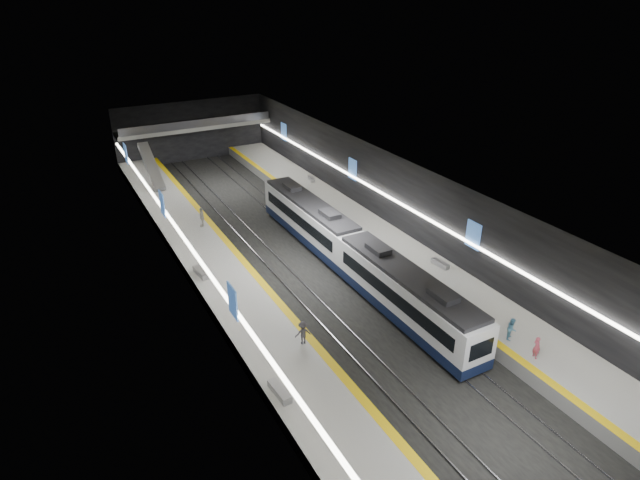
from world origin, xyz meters
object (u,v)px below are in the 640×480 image
passenger_right_b (512,329)px  passenger_left_a (202,217)px  escalator (151,166)px  bench_left_far (201,273)px  bench_right_near (440,264)px  train (352,251)px  bench_left_near (280,392)px  passenger_right_a (537,348)px  passenger_left_b (303,333)px  bench_right_far (311,179)px

passenger_right_b → passenger_left_a: passenger_left_a is taller
escalator → passenger_left_a: size_ratio=4.20×
escalator → bench_left_far: 24.00m
bench_right_near → escalator: bearing=112.6°
train → bench_left_near: train is taller
escalator → passenger_right_a: (13.79, -44.05, -1.13)m
passenger_right_a → passenger_left_a: (-12.47, 29.29, 0.18)m
train → bench_right_near: bearing=-31.3°
passenger_right_b → bench_right_near: bearing=41.6°
train → bench_right_near: size_ratio=17.37×
passenger_right_a → escalator: bearing=30.1°
escalator → passenger_left_a: escalator is taller
train → passenger_left_b: (-8.44, -7.70, -0.37)m
passenger_right_b → passenger_left_a: (-12.62, 27.10, 0.18)m
escalator → passenger_left_b: size_ratio=4.85×
escalator → bench_right_far: size_ratio=5.02×
passenger_right_a → passenger_left_b: bearing=68.5°
bench_left_near → bench_right_far: size_ratio=1.26×
train → passenger_right_b: bearing=-74.1°
escalator → bench_left_near: size_ratio=3.99×
bench_left_far → passenger_right_a: 25.42m
escalator → bench_left_near: 39.49m
escalator → bench_left_near: escalator is taller
train → passenger_right_a: size_ratio=19.45×
bench_right_near → passenger_left_b: passenger_left_b is taller
bench_right_far → passenger_left_b: (-14.90, -27.26, 0.63)m
passenger_right_a → passenger_right_b: bearing=8.7°
train → escalator: 29.79m
escalator → passenger_left_b: 35.81m
bench_right_near → passenger_left_b: 15.26m
passenger_left_a → passenger_left_b: size_ratio=1.15×
bench_left_near → passenger_right_b: (15.75, -2.45, 0.53)m
passenger_right_a → passenger_left_b: 14.78m
passenger_right_b → passenger_left_a: bearing=80.0°
bench_left_near → passenger_left_b: 5.01m
bench_left_far → passenger_left_a: bearing=65.1°
bench_left_far → passenger_right_a: (15.46, -20.17, 0.53)m
passenger_left_a → bench_right_near: bearing=58.2°
bench_left_near → passenger_right_a: bearing=-20.2°
train → bench_left_far: train is taller
escalator → passenger_left_b: (1.56, -35.75, -1.07)m
passenger_left_a → passenger_left_b: (0.24, -20.99, -0.13)m
escalator → bench_right_near: escalator is taller
bench_right_far → passenger_left_a: size_ratio=0.84×
bench_right_far → passenger_left_a: (-15.13, -6.27, 0.76)m
train → passenger_left_b: train is taller
bench_right_far → passenger_right_b: (-2.52, -33.37, 0.58)m
passenger_right_a → passenger_left_b: size_ratio=0.94×
train → bench_right_near: 7.46m
bench_right_far → escalator: bearing=165.5°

